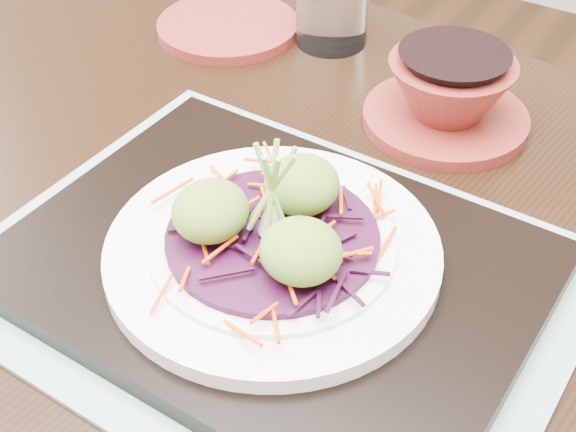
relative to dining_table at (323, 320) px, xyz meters
The scene contains 10 objects.
dining_table is the anchor object (origin of this frame).
placemat 0.11m from the dining_table, 102.20° to the right, with size 0.43×0.34×0.00m, color gray.
serving_tray 0.12m from the dining_table, 102.20° to the right, with size 0.37×0.28×0.02m, color black.
white_plate 0.13m from the dining_table, 102.20° to the right, with size 0.24×0.24×0.02m.
cabbage_bed 0.14m from the dining_table, 102.20° to the right, with size 0.15×0.15×0.01m, color #310924.
carrot_julienne 0.15m from the dining_table, 102.20° to the right, with size 0.19×0.19×0.01m, color #DB4703, non-canonical shape.
guacamole_scoops 0.16m from the dining_table, 102.07° to the right, with size 0.13×0.12×0.04m.
scallion_garnish 0.18m from the dining_table, 102.20° to the right, with size 0.06×0.06×0.08m, color #83B046, non-canonical shape.
terracotta_side_plate 0.37m from the dining_table, 138.71° to the left, with size 0.16×0.16×0.01m, color maroon.
terracotta_bowl_set 0.24m from the dining_table, 87.86° to the left, with size 0.16×0.16×0.06m.
Camera 1 is at (0.28, -0.35, 1.11)m, focal length 50.00 mm.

